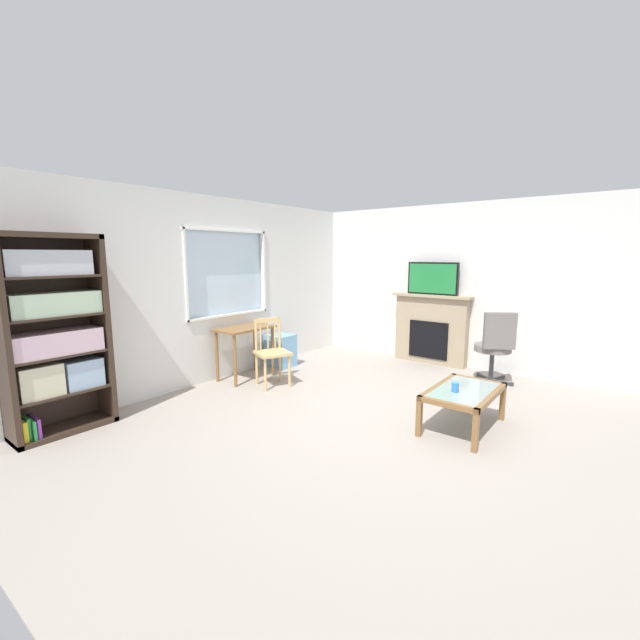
{
  "coord_description": "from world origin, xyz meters",
  "views": [
    {
      "loc": [
        -3.63,
        -2.08,
        1.74
      ],
      "look_at": [
        0.09,
        0.81,
        0.98
      ],
      "focal_mm": 22.89,
      "sensor_mm": 36.0,
      "label": 1
    }
  ],
  "objects_px": {
    "tv": "(433,278)",
    "sippy_cup": "(455,387)",
    "plastic_drawer_unit": "(280,350)",
    "office_chair": "(495,344)",
    "coffee_table": "(464,395)",
    "desk_under_window": "(245,336)",
    "fireplace": "(431,329)",
    "bookshelf": "(54,331)",
    "wooden_chair": "(272,351)"
  },
  "relations": [
    {
      "from": "fireplace",
      "to": "sippy_cup",
      "type": "height_order",
      "value": "fireplace"
    },
    {
      "from": "plastic_drawer_unit",
      "to": "fireplace",
      "type": "xyz_separation_m",
      "value": [
        1.64,
        -1.78,
        0.31
      ]
    },
    {
      "from": "desk_under_window",
      "to": "tv",
      "type": "height_order",
      "value": "tv"
    },
    {
      "from": "desk_under_window",
      "to": "wooden_chair",
      "type": "height_order",
      "value": "wooden_chair"
    },
    {
      "from": "fireplace",
      "to": "office_chair",
      "type": "relative_size",
      "value": 1.26
    },
    {
      "from": "coffee_table",
      "to": "sippy_cup",
      "type": "xyz_separation_m",
      "value": [
        -0.12,
        0.05,
        0.1
      ]
    },
    {
      "from": "bookshelf",
      "to": "sippy_cup",
      "type": "xyz_separation_m",
      "value": [
        2.4,
        -3.08,
        -0.56
      ]
    },
    {
      "from": "bookshelf",
      "to": "plastic_drawer_unit",
      "type": "distance_m",
      "value": 3.19
    },
    {
      "from": "coffee_table",
      "to": "sippy_cup",
      "type": "height_order",
      "value": "sippy_cup"
    },
    {
      "from": "tv",
      "to": "coffee_table",
      "type": "xyz_separation_m",
      "value": [
        -2.19,
        -1.28,
        -1.02
      ]
    },
    {
      "from": "office_chair",
      "to": "coffee_table",
      "type": "height_order",
      "value": "office_chair"
    },
    {
      "from": "sippy_cup",
      "to": "plastic_drawer_unit",
      "type": "bearing_deg",
      "value": 77.07
    },
    {
      "from": "bookshelf",
      "to": "tv",
      "type": "xyz_separation_m",
      "value": [
        4.71,
        -1.84,
        0.36
      ]
    },
    {
      "from": "desk_under_window",
      "to": "fireplace",
      "type": "distance_m",
      "value": 2.96
    },
    {
      "from": "tv",
      "to": "sippy_cup",
      "type": "bearing_deg",
      "value": -151.89
    },
    {
      "from": "office_chair",
      "to": "sippy_cup",
      "type": "relative_size",
      "value": 11.11
    },
    {
      "from": "bookshelf",
      "to": "office_chair",
      "type": "relative_size",
      "value": 1.94
    },
    {
      "from": "desk_under_window",
      "to": "office_chair",
      "type": "relative_size",
      "value": 0.81
    },
    {
      "from": "wooden_chair",
      "to": "coffee_table",
      "type": "bearing_deg",
      "value": -85.49
    },
    {
      "from": "tv",
      "to": "sippy_cup",
      "type": "xyz_separation_m",
      "value": [
        -2.31,
        -1.24,
        -0.92
      ]
    },
    {
      "from": "desk_under_window",
      "to": "tv",
      "type": "distance_m",
      "value": 3.05
    },
    {
      "from": "fireplace",
      "to": "sippy_cup",
      "type": "distance_m",
      "value": 2.64
    },
    {
      "from": "bookshelf",
      "to": "fireplace",
      "type": "distance_m",
      "value": 5.1
    },
    {
      "from": "office_chair",
      "to": "coffee_table",
      "type": "xyz_separation_m",
      "value": [
        -1.68,
        -0.16,
        -0.21
      ]
    },
    {
      "from": "tv",
      "to": "office_chair",
      "type": "distance_m",
      "value": 1.48
    },
    {
      "from": "plastic_drawer_unit",
      "to": "coffee_table",
      "type": "xyz_separation_m",
      "value": [
        -0.57,
        -3.07,
        0.09
      ]
    },
    {
      "from": "wooden_chair",
      "to": "plastic_drawer_unit",
      "type": "bearing_deg",
      "value": 36.4
    },
    {
      "from": "wooden_chair",
      "to": "desk_under_window",
      "type": "bearing_deg",
      "value": 89.75
    },
    {
      "from": "plastic_drawer_unit",
      "to": "fireplace",
      "type": "bearing_deg",
      "value": -47.44
    },
    {
      "from": "tv",
      "to": "coffee_table",
      "type": "height_order",
      "value": "tv"
    },
    {
      "from": "fireplace",
      "to": "sippy_cup",
      "type": "bearing_deg",
      "value": -152.08
    },
    {
      "from": "wooden_chair",
      "to": "fireplace",
      "type": "xyz_separation_m",
      "value": [
        2.41,
        -1.22,
        0.1
      ]
    },
    {
      "from": "bookshelf",
      "to": "sippy_cup",
      "type": "height_order",
      "value": "bookshelf"
    },
    {
      "from": "fireplace",
      "to": "office_chair",
      "type": "bearing_deg",
      "value": -115.02
    },
    {
      "from": "plastic_drawer_unit",
      "to": "desk_under_window",
      "type": "bearing_deg",
      "value": -176.27
    },
    {
      "from": "bookshelf",
      "to": "fireplace",
      "type": "relative_size",
      "value": 1.54
    },
    {
      "from": "fireplace",
      "to": "coffee_table",
      "type": "distance_m",
      "value": 2.56
    },
    {
      "from": "fireplace",
      "to": "coffee_table",
      "type": "bearing_deg",
      "value": -149.85
    },
    {
      "from": "bookshelf",
      "to": "office_chair",
      "type": "xyz_separation_m",
      "value": [
        4.2,
        -2.97,
        -0.46
      ]
    },
    {
      "from": "plastic_drawer_unit",
      "to": "office_chair",
      "type": "distance_m",
      "value": 3.13
    },
    {
      "from": "plastic_drawer_unit",
      "to": "office_chair",
      "type": "height_order",
      "value": "office_chair"
    },
    {
      "from": "plastic_drawer_unit",
      "to": "sippy_cup",
      "type": "relative_size",
      "value": 5.61
    },
    {
      "from": "fireplace",
      "to": "desk_under_window",
      "type": "bearing_deg",
      "value": 144.21
    },
    {
      "from": "wooden_chair",
      "to": "office_chair",
      "type": "distance_m",
      "value": 3.01
    },
    {
      "from": "bookshelf",
      "to": "coffee_table",
      "type": "bearing_deg",
      "value": -51.09
    },
    {
      "from": "tv",
      "to": "coffee_table",
      "type": "relative_size",
      "value": 0.85
    },
    {
      "from": "plastic_drawer_unit",
      "to": "coffee_table",
      "type": "height_order",
      "value": "plastic_drawer_unit"
    },
    {
      "from": "tv",
      "to": "sippy_cup",
      "type": "distance_m",
      "value": 2.78
    },
    {
      "from": "plastic_drawer_unit",
      "to": "sippy_cup",
      "type": "distance_m",
      "value": 3.1
    },
    {
      "from": "tv",
      "to": "plastic_drawer_unit",
      "type": "bearing_deg",
      "value": 132.24
    }
  ]
}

